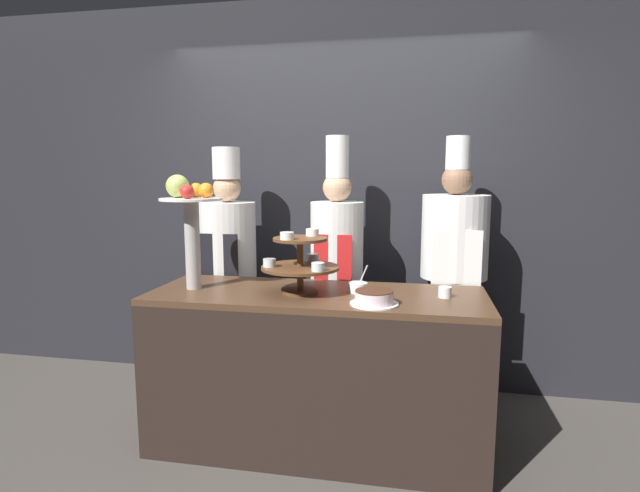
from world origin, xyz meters
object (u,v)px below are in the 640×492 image
object	(u,v)px
serving_bowl_far	(358,287)
chef_left	(229,262)
tiered_stand	(300,261)
chef_center_right	(454,267)
chef_center_left	(337,264)
fruit_pedestal	(189,213)
cup_white	(445,292)
cake_round	(374,298)

from	to	relation	value
serving_bowl_far	chef_left	xyz separation A→B (m)	(-0.97, 0.52, 0.02)
tiered_stand	serving_bowl_far	size ratio (longest dim) A/B	2.75
chef_center_right	chef_center_left	bearing A→B (deg)	180.00
fruit_pedestal	chef_center_right	size ratio (longest dim) A/B	0.36
serving_bowl_far	chef_center_left	world-z (taller)	chef_center_left
serving_bowl_far	cup_white	bearing A→B (deg)	-3.34
chef_center_left	cake_round	bearing A→B (deg)	-67.72
chef_left	chef_center_left	distance (m)	0.76
chef_left	tiered_stand	bearing A→B (deg)	-42.41
serving_bowl_far	chef_center_right	distance (m)	0.76
tiered_stand	chef_center_left	distance (m)	0.62
chef_left	serving_bowl_far	bearing A→B (deg)	-28.25
fruit_pedestal	serving_bowl_far	distance (m)	1.05
cup_white	chef_center_left	size ratio (longest dim) A/B	0.04
chef_left	cake_round	bearing A→B (deg)	-35.37
serving_bowl_far	tiered_stand	bearing A→B (deg)	-166.28
tiered_stand	cup_white	bearing A→B (deg)	3.55
cup_white	serving_bowl_far	bearing A→B (deg)	176.66
tiered_stand	serving_bowl_far	bearing A→B (deg)	13.72
tiered_stand	chef_left	bearing A→B (deg)	137.59
chef_center_right	chef_left	bearing A→B (deg)	180.00
tiered_stand	chef_left	distance (m)	0.89
cake_round	cup_white	distance (m)	0.42
serving_bowl_far	chef_center_right	xyz separation A→B (m)	(0.56, 0.52, 0.04)
cup_white	chef_center_right	size ratio (longest dim) A/B	0.04
fruit_pedestal	chef_left	xyz separation A→B (m)	(-0.00, 0.60, -0.39)
cake_round	chef_center_left	xyz separation A→B (m)	(-0.31, 0.77, 0.03)
cake_round	cup_white	world-z (taller)	cake_round
cup_white	chef_center_left	world-z (taller)	chef_center_left
cup_white	tiered_stand	bearing A→B (deg)	-176.45
tiered_stand	cup_white	distance (m)	0.81
cup_white	serving_bowl_far	world-z (taller)	serving_bowl_far
cake_round	chef_center_left	size ratio (longest dim) A/B	0.14
chef_center_right	fruit_pedestal	bearing A→B (deg)	-158.57
tiered_stand	chef_center_left	bearing A→B (deg)	79.29
cup_white	chef_left	bearing A→B (deg)	159.23
fruit_pedestal	chef_center_left	world-z (taller)	chef_center_left
tiered_stand	serving_bowl_far	distance (m)	0.36
chef_center_left	cup_white	bearing A→B (deg)	-38.94
cake_round	chef_center_right	distance (m)	0.89
chef_center_left	tiered_stand	bearing A→B (deg)	-100.71
tiered_stand	cake_round	world-z (taller)	tiered_stand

